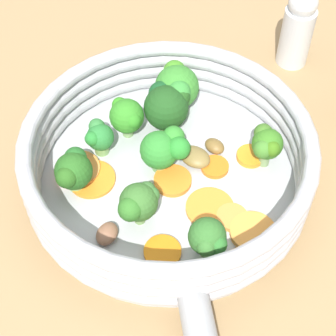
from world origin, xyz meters
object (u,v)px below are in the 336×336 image
Objects in this scene: skillet at (168,181)px; carrot_slice_2 at (92,179)px; broccoli_floret_4 at (139,202)px; carrot_slice_0 at (215,167)px; broccoli_floret_0 at (208,239)px; mushroom_piece_1 at (192,154)px; broccoli_floret_2 at (126,117)px; carrot_slice_6 at (163,252)px; carrot_slice_4 at (172,181)px; broccoli_floret_7 at (99,137)px; carrot_slice_7 at (232,217)px; broccoli_floret_5 at (177,86)px; broccoli_floret_1 at (167,105)px; broccoli_floret_3 at (73,171)px; mushroom_piece_2 at (215,146)px; broccoli_floret_8 at (166,147)px; carrot_slice_3 at (253,232)px; carrot_slice_8 at (210,208)px; carrot_slice_5 at (78,169)px; salt_shaker at (298,28)px; carrot_slice_1 at (250,156)px; mushroom_piece_0 at (107,234)px; broccoli_floret_6 at (266,144)px.

carrot_slice_2 reaches higher than skillet.
carrot_slice_0 is at bearing -85.72° from broccoli_floret_4.
mushroom_piece_1 is (0.10, -0.06, -0.02)m from broccoli_floret_0.
carrot_slice_6 is at bearing 158.74° from broccoli_floret_2.
broccoli_floret_7 reaches higher than carrot_slice_4.
carrot_slice_6 is 0.08m from carrot_slice_7.
broccoli_floret_5 is (0.07, -0.07, 0.04)m from skillet.
broccoli_floret_3 is at bearing 97.06° from broccoli_floret_1.
mushroom_piece_2 is (0.09, -0.08, -0.02)m from broccoli_floret_0.
broccoli_floret_8 is 0.04m from mushroom_piece_1.
broccoli_floret_1 is (0.16, -0.02, 0.03)m from carrot_slice_3.
mushroom_piece_2 is (0.05, -0.05, 0.00)m from carrot_slice_8.
broccoli_floret_4 is (-0.01, 0.10, 0.03)m from carrot_slice_0.
broccoli_floret_1 is (-0.00, -0.11, 0.03)m from carrot_slice_5.
broccoli_floret_0 reaches higher than carrot_slice_6.
broccoli_floret_1 is at bearing -35.03° from skillet.
broccoli_floret_2 is (0.08, 0.00, 0.03)m from carrot_slice_4.
broccoli_floret_3 is 0.32m from salt_shaker.
carrot_slice_5 is 0.13m from carrot_slice_6.
broccoli_floret_1 is at bearing -37.51° from carrot_slice_6.
carrot_slice_3 is 0.95× the size of carrot_slice_5.
broccoli_floret_8 is (0.11, 0.02, 0.03)m from carrot_slice_3.
carrot_slice_4 is 0.08m from broccoli_floret_2.
mushroom_piece_0 is at bearing 87.63° from carrot_slice_1.
carrot_slice_7 is at bearing -70.12° from broccoli_floret_0.
broccoli_floret_2 reaches higher than skillet.
broccoli_floret_2 is 0.95× the size of broccoli_floret_4.
mushroom_piece_0 is at bearing 42.17° from broccoli_floret_0.
carrot_slice_4 is (0.01, 0.05, 0.00)m from carrot_slice_0.
broccoli_floret_6 is (-0.04, -0.09, 0.04)m from skillet.
broccoli_floret_2 is at bearing 91.65° from broccoli_floret_5.
mushroom_piece_2 is (0.07, -0.12, 0.00)m from carrot_slice_6.
broccoli_floret_5 is (0.10, -0.12, 0.00)m from broccoli_floret_4.
broccoli_floret_2 is 0.04m from broccoli_floret_7.
broccoli_floret_4 reaches higher than carrot_slice_8.
broccoli_floret_1 is 0.06m from broccoli_floret_8.
broccoli_floret_1 reaches higher than carrot_slice_3.
mushroom_piece_1 reaches higher than carrot_slice_5.
broccoli_floret_6 reaches higher than broccoli_floret_3.
skillet is at bearing -123.48° from carrot_slice_2.
mushroom_piece_2 is (0.03, 0.02, 0.00)m from carrot_slice_1.
carrot_slice_5 is at bearing -35.09° from broccoli_floret_3.
carrot_slice_5 is at bearing 34.37° from carrot_slice_8.
carrot_slice_6 is at bearing 104.96° from carrot_slice_1.
carrot_slice_0 is 1.13× the size of mushroom_piece_0.
carrot_slice_2 is 1.08× the size of carrot_slice_3.
broccoli_floret_7 is 0.76× the size of broccoli_floret_8.
skillet is 0.25m from salt_shaker.
skillet is 9.37× the size of carrot_slice_0.
broccoli_floret_8 is at bearing -20.69° from carrot_slice_4.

